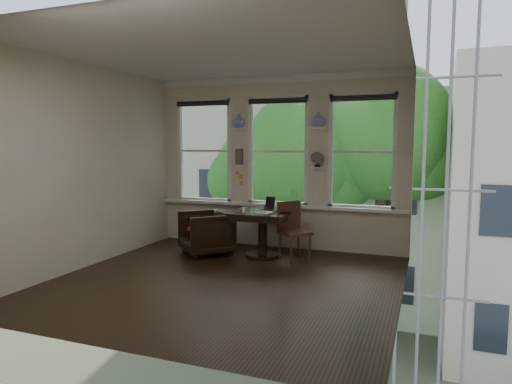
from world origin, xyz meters
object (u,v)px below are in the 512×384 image
at_px(table, 263,234).
at_px(side_chair_right, 295,232).
at_px(armchair_left, 206,233).
at_px(laptop, 278,212).
at_px(mug, 244,210).

bearing_deg(table, side_chair_right, -4.48).
relative_size(armchair_left, laptop, 2.55).
height_order(table, mug, mug).
xyz_separation_m(table, mug, (-0.21, -0.26, 0.42)).
bearing_deg(side_chair_right, table, 128.15).
relative_size(table, laptop, 2.92).
relative_size(side_chair_right, mug, 9.59).
height_order(table, side_chair_right, side_chair_right).
bearing_deg(table, armchair_left, -171.19).
bearing_deg(mug, laptop, 27.95).
distance_m(armchair_left, side_chair_right, 1.50).
relative_size(side_chair_right, laptop, 2.98).
distance_m(side_chair_right, mug, 0.86).
height_order(table, laptop, laptop).
distance_m(table, armchair_left, 0.96).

